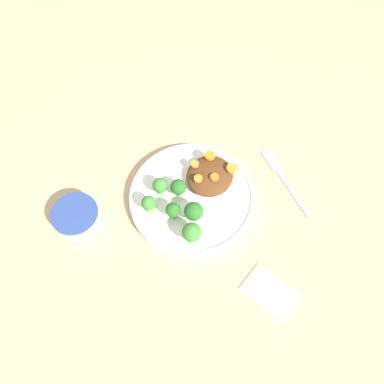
{
  "coord_description": "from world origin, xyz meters",
  "views": [
    {
      "loc": [
        0.21,
        -0.35,
        0.77
      ],
      "look_at": [
        0.0,
        0.0,
        0.04
      ],
      "focal_mm": 35.0,
      "sensor_mm": 36.0,
      "label": 1
    }
  ],
  "objects_px": {
    "plate": "(192,197)",
    "dip_bowl": "(76,216)",
    "napkin": "(270,292)",
    "fork": "(282,176)"
  },
  "relations": [
    {
      "from": "plate",
      "to": "dip_bowl",
      "type": "distance_m",
      "value": 0.26
    },
    {
      "from": "plate",
      "to": "napkin",
      "type": "xyz_separation_m",
      "value": [
        0.25,
        -0.1,
        -0.01
      ]
    },
    {
      "from": "dip_bowl",
      "to": "napkin",
      "type": "xyz_separation_m",
      "value": [
        0.44,
        0.07,
        -0.02
      ]
    },
    {
      "from": "plate",
      "to": "dip_bowl",
      "type": "xyz_separation_m",
      "value": [
        -0.19,
        -0.18,
        0.01
      ]
    },
    {
      "from": "plate",
      "to": "napkin",
      "type": "bearing_deg",
      "value": -22.77
    },
    {
      "from": "plate",
      "to": "dip_bowl",
      "type": "bearing_deg",
      "value": -137.24
    },
    {
      "from": "dip_bowl",
      "to": "fork",
      "type": "bearing_deg",
      "value": 44.78
    },
    {
      "from": "plate",
      "to": "dip_bowl",
      "type": "relative_size",
      "value": 2.81
    },
    {
      "from": "dip_bowl",
      "to": "fork",
      "type": "height_order",
      "value": "dip_bowl"
    },
    {
      "from": "dip_bowl",
      "to": "fork",
      "type": "relative_size",
      "value": 0.6
    }
  ]
}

